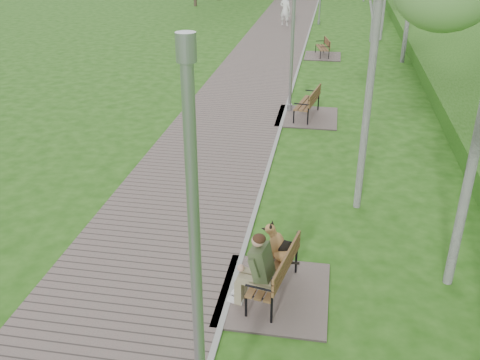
{
  "coord_description": "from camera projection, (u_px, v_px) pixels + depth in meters",
  "views": [
    {
      "loc": [
        1.47,
        -4.55,
        6.02
      ],
      "look_at": [
        -0.22,
        5.15,
        1.16
      ],
      "focal_mm": 40.0,
      "sensor_mm": 36.0,
      "label": 1
    }
  ],
  "objects": [
    {
      "name": "walkway",
      "position": [
        267.0,
        53.0,
        26.17
      ],
      "size": [
        3.5,
        67.0,
        0.04
      ],
      "primitive_type": "cube",
      "color": "#73655D",
      "rests_on": "ground"
    },
    {
      "name": "bench_third",
      "position": [
        322.0,
        53.0,
        25.54
      ],
      "size": [
        1.7,
        1.89,
        1.05
      ],
      "color": "#73655D",
      "rests_on": "ground"
    },
    {
      "name": "pedestrian_near",
      "position": [
        285.0,
        10.0,
        32.44
      ],
      "size": [
        0.81,
        0.67,
        1.89
      ],
      "primitive_type": "imported",
      "rotation": [
        0.0,
        0.0,
        2.78
      ],
      "color": "white",
      "rests_on": "ground"
    },
    {
      "name": "bench_second",
      "position": [
        306.0,
        111.0,
        17.74
      ],
      "size": [
        1.98,
        2.2,
        1.21
      ],
      "color": "#73655D",
      "rests_on": "ground"
    },
    {
      "name": "lamp_post_second",
      "position": [
        292.0,
        51.0,
        17.5
      ],
      "size": [
        0.17,
        0.17,
        4.41
      ],
      "color": "#919398",
      "rests_on": "ground"
    },
    {
      "name": "bench_main",
      "position": [
        269.0,
        274.0,
        9.24
      ],
      "size": [
        1.9,
        2.11,
        1.66
      ],
      "color": "#73655D",
      "rests_on": "ground"
    },
    {
      "name": "lamp_post_near",
      "position": [
        197.0,
        297.0,
        5.64
      ],
      "size": [
        0.2,
        0.2,
        5.16
      ],
      "color": "#919398",
      "rests_on": "ground"
    },
    {
      "name": "kerb",
      "position": [
        302.0,
        55.0,
        25.9
      ],
      "size": [
        0.1,
        67.0,
        0.05
      ],
      "primitive_type": "cube",
      "color": "#999993",
      "rests_on": "ground"
    }
  ]
}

